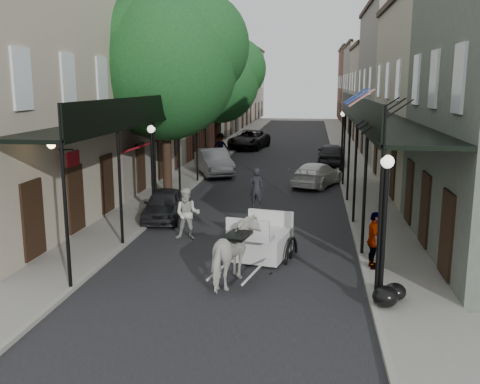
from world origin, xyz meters
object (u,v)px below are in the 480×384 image
(lamppost_left, at_px, (153,169))
(car_left_near, at_px, (164,204))
(lamppost_right_near, at_px, (384,228))
(carriage, at_px, (266,219))
(car_right_near, at_px, (317,174))
(car_right_far, at_px, (331,154))
(lamppost_right_far, at_px, (342,141))
(pedestrian_walking, at_px, (187,214))
(pedestrian_sidewalk_left, at_px, (220,146))
(tree_far, at_px, (223,78))
(horse, at_px, (236,253))
(car_left_mid, at_px, (214,162))
(pedestrian_sidewalk_right, at_px, (374,240))
(car_left_far, at_px, (249,139))
(tree_near, at_px, (174,61))

(lamppost_left, bearing_deg, car_left_near, -20.36)
(lamppost_right_near, distance_m, carriage, 5.08)
(carriage, bearing_deg, lamppost_right_near, -38.51)
(car_left_near, bearing_deg, carriage, -47.28)
(lamppost_left, xyz_separation_m, car_right_near, (6.70, 8.00, -1.42))
(carriage, bearing_deg, car_right_far, 94.25)
(lamppost_right_far, distance_m, car_right_far, 3.96)
(lamppost_right_near, relative_size, carriage, 1.23)
(pedestrian_walking, xyz_separation_m, pedestrian_sidewalk_left, (-2.20, 19.49, 0.12))
(car_right_far, bearing_deg, tree_far, -16.16)
(horse, distance_m, car_left_near, 7.79)
(car_left_mid, distance_m, car_right_near, 6.83)
(tree_far, distance_m, carriage, 23.38)
(lamppost_right_near, distance_m, car_right_far, 23.75)
(lamppost_left, xyz_separation_m, pedestrian_sidewalk_right, (8.30, -5.39, -1.08))
(pedestrian_sidewalk_right, bearing_deg, pedestrian_sidewalk_left, 15.85)
(pedestrian_walking, bearing_deg, lamppost_left, 122.12)
(carriage, height_order, car_left_far, carriage)
(pedestrian_walking, bearing_deg, car_left_near, 116.72)
(carriage, bearing_deg, car_left_mid, 118.71)
(lamppost_left, height_order, lamppost_right_far, same)
(car_left_mid, bearing_deg, lamppost_left, -115.33)
(tree_near, height_order, pedestrian_sidewalk_right, tree_near)
(carriage, distance_m, car_right_far, 20.04)
(horse, height_order, car_left_far, horse)
(car_right_near, bearing_deg, horse, 101.70)
(car_left_far, bearing_deg, car_right_far, -42.87)
(lamppost_right_far, height_order, pedestrian_walking, lamppost_right_far)
(horse, xyz_separation_m, pedestrian_sidewalk_right, (3.87, 1.51, 0.07))
(car_right_near, bearing_deg, lamppost_right_near, 115.71)
(pedestrian_sidewalk_right, bearing_deg, lamppost_right_far, -4.66)
(car_left_mid, bearing_deg, car_right_near, -47.42)
(lamppost_left, height_order, car_right_near, lamppost_left)
(horse, xyz_separation_m, car_left_far, (-3.36, 31.01, -0.12))
(car_left_mid, bearing_deg, carriage, -95.93)
(lamppost_right_far, height_order, car_right_near, lamppost_right_far)
(lamppost_left, bearing_deg, lamppost_right_far, 55.65)
(horse, relative_size, carriage, 0.71)
(car_left_near, relative_size, car_right_far, 0.83)
(horse, xyz_separation_m, car_right_near, (2.27, 14.90, -0.27))
(tree_far, xyz_separation_m, lamppost_right_near, (8.35, -26.18, -3.79))
(car_left_far, bearing_deg, lamppost_right_near, -68.62)
(car_right_near, bearing_deg, pedestrian_walking, 87.31)
(horse, height_order, car_right_near, horse)
(pedestrian_walking, distance_m, car_left_far, 26.95)
(lamppost_right_near, bearing_deg, car_left_far, 102.51)
(tree_near, xyz_separation_m, car_right_near, (6.80, 3.82, -5.86))
(pedestrian_walking, relative_size, car_left_far, 0.33)
(car_left_near, bearing_deg, pedestrian_sidewalk_left, 85.99)
(lamppost_right_far, height_order, pedestrian_sidewalk_left, lamppost_right_far)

